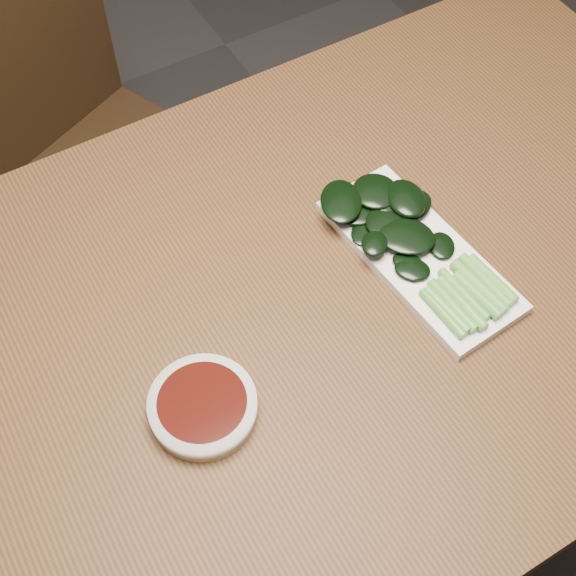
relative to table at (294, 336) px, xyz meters
The scene contains 6 objects.
ground 0.68m from the table, ahead, with size 6.00×6.00×0.00m, color #2D2A2A.
table is the anchor object (origin of this frame).
chair_far 0.68m from the table, 96.14° to the left, with size 0.51×0.51×0.89m.
sauce_bowl 0.20m from the table, 156.55° to the right, with size 0.12×0.12×0.03m.
serving_plate 0.20m from the table, ahead, with size 0.14×0.30×0.01m.
gai_lan 0.20m from the table, ahead, with size 0.16×0.29×0.03m.
Camera 1 is at (-0.28, -0.46, 1.59)m, focal length 50.00 mm.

